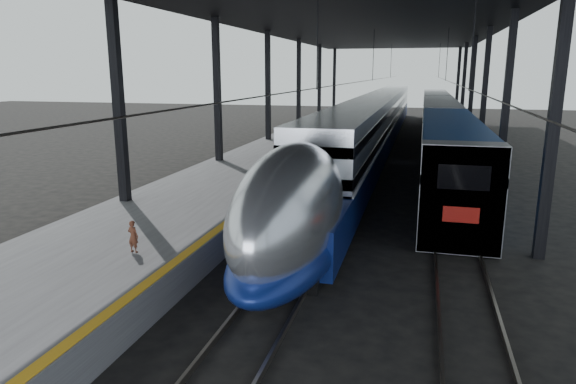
% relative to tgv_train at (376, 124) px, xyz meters
% --- Properties ---
extents(ground, '(160.00, 160.00, 0.00)m').
position_rel_tgv_train_xyz_m(ground, '(-2.00, -28.94, -1.94)').
color(ground, black).
rests_on(ground, ground).
extents(platform, '(6.00, 80.00, 1.00)m').
position_rel_tgv_train_xyz_m(platform, '(-5.50, -8.94, -1.44)').
color(platform, '#4C4C4F').
rests_on(platform, ground).
extents(yellow_strip, '(0.30, 80.00, 0.01)m').
position_rel_tgv_train_xyz_m(yellow_strip, '(-2.70, -8.94, -0.94)').
color(yellow_strip, orange).
rests_on(yellow_strip, platform).
extents(rails, '(6.52, 80.00, 0.16)m').
position_rel_tgv_train_xyz_m(rails, '(2.50, -8.94, -1.86)').
color(rails, slate).
rests_on(rails, ground).
extents(canopy, '(18.00, 75.00, 9.47)m').
position_rel_tgv_train_xyz_m(canopy, '(-0.10, -8.94, 7.17)').
color(canopy, black).
rests_on(canopy, ground).
extents(tgv_train, '(2.90, 65.20, 4.16)m').
position_rel_tgv_train_xyz_m(tgv_train, '(0.00, 0.00, 0.00)').
color(tgv_train, silver).
rests_on(tgv_train, ground).
extents(second_train, '(2.73, 56.05, 3.76)m').
position_rel_tgv_train_xyz_m(second_train, '(5.00, 2.70, -0.04)').
color(second_train, navy).
rests_on(second_train, ground).
extents(child, '(0.38, 0.28, 0.94)m').
position_rel_tgv_train_xyz_m(child, '(-4.21, -29.31, -0.47)').
color(child, '#532A1B').
rests_on(child, platform).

